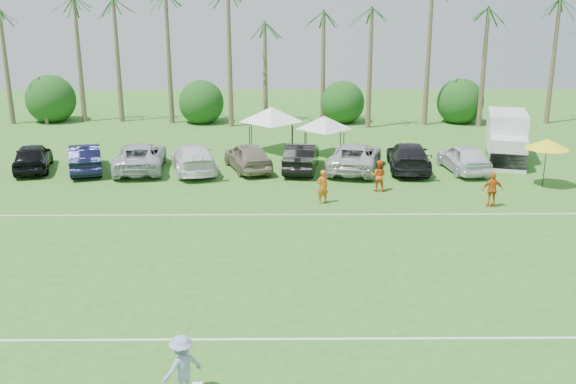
{
  "coord_description": "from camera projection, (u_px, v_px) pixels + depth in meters",
  "views": [
    {
      "loc": [
        0.85,
        -15.65,
        10.04
      ],
      "look_at": [
        1.11,
        12.52,
        1.6
      ],
      "focal_mm": 40.0,
      "sensor_mm": 36.0,
      "label": 1
    }
  ],
  "objects": [
    {
      "name": "palm_tree_5",
      "position": [
        271.0,
        22.0,
        51.87
      ],
      "size": [
        2.4,
        2.4,
        9.9
      ],
      "color": "brown",
      "rests_on": "ground"
    },
    {
      "name": "sideline_player_c",
      "position": [
        492.0,
        190.0,
        32.25
      ],
      "size": [
        1.06,
        0.46,
        1.79
      ],
      "primitive_type": "imported",
      "rotation": [
        0.0,
        0.0,
        3.16
      ],
      "color": "#D76117",
      "rests_on": "ground"
    },
    {
      "name": "palm_tree_8",
      "position": [
        431.0,
        33.0,
        52.24
      ],
      "size": [
        2.4,
        2.4,
        8.9
      ],
      "color": "brown",
      "rests_on": "ground"
    },
    {
      "name": "field_lines",
      "position": [
        261.0,
        263.0,
        25.53
      ],
      "size": [
        80.0,
        12.1,
        0.01
      ],
      "color": "white",
      "rests_on": "ground"
    },
    {
      "name": "parked_car_0",
      "position": [
        33.0,
        157.0,
        39.18
      ],
      "size": [
        3.15,
        5.34,
        1.71
      ],
      "primitive_type": "imported",
      "rotation": [
        0.0,
        0.0,
        3.38
      ],
      "color": "black",
      "rests_on": "ground"
    },
    {
      "name": "box_truck",
      "position": [
        507.0,
        136.0,
        41.22
      ],
      "size": [
        3.75,
        6.39,
        3.1
      ],
      "rotation": [
        0.0,
        0.0,
        -0.27
      ],
      "color": "silver",
      "rests_on": "ground"
    },
    {
      "name": "bush_tree_3",
      "position": [
        459.0,
        101.0,
        54.85
      ],
      "size": [
        4.0,
        4.0,
        4.0
      ],
      "color": "brown",
      "rests_on": "ground"
    },
    {
      "name": "parked_car_3",
      "position": [
        193.0,
        158.0,
        38.95
      ],
      "size": [
        3.73,
        6.28,
        1.71
      ],
      "primitive_type": "imported",
      "rotation": [
        0.0,
        0.0,
        3.38
      ],
      "color": "white",
      "rests_on": "ground"
    },
    {
      "name": "bush_tree_1",
      "position": [
        202.0,
        101.0,
        54.65
      ],
      "size": [
        4.0,
        4.0,
        4.0
      ],
      "color": "brown",
      "rests_on": "ground"
    },
    {
      "name": "palm_tree_7",
      "position": [
        371.0,
        0.0,
        51.45
      ],
      "size": [
        2.4,
        2.4,
        11.9
      ],
      "color": "brown",
      "rests_on": "ground"
    },
    {
      "name": "parked_car_1",
      "position": [
        85.0,
        158.0,
        38.99
      ],
      "size": [
        3.21,
        5.48,
        1.71
      ],
      "primitive_type": "imported",
      "rotation": [
        0.0,
        0.0,
        3.43
      ],
      "color": "black",
      "rests_on": "ground"
    },
    {
      "name": "palm_tree_6",
      "position": [
        321.0,
        11.0,
        51.66
      ],
      "size": [
        2.4,
        2.4,
        10.9
      ],
      "color": "brown",
      "rests_on": "ground"
    },
    {
      "name": "parked_car_5",
      "position": [
        301.0,
        157.0,
        39.21
      ],
      "size": [
        2.44,
        5.36,
        1.71
      ],
      "primitive_type": "imported",
      "rotation": [
        0.0,
        0.0,
        3.01
      ],
      "color": "black",
      "rests_on": "ground"
    },
    {
      "name": "parked_car_2",
      "position": [
        140.0,
        157.0,
        39.27
      ],
      "size": [
        3.45,
        6.4,
        1.71
      ],
      "primitive_type": "imported",
      "rotation": [
        0.0,
        0.0,
        3.25
      ],
      "color": "#B6B8BD",
      "rests_on": "ground"
    },
    {
      "name": "palm_tree_2",
      "position": [
        122.0,
        11.0,
        51.52
      ],
      "size": [
        2.4,
        2.4,
        10.9
      ],
      "color": "brown",
      "rests_on": "ground"
    },
    {
      "name": "bush_tree_0",
      "position": [
        49.0,
        101.0,
        54.54
      ],
      "size": [
        4.0,
        4.0,
        4.0
      ],
      "color": "brown",
      "rests_on": "ground"
    },
    {
      "name": "ground",
      "position": [
        252.0,
        376.0,
        17.86
      ],
      "size": [
        120.0,
        120.0,
        0.0
      ],
      "primitive_type": "plane",
      "color": "#316B20",
      "rests_on": "ground"
    },
    {
      "name": "sideline_player_a",
      "position": [
        322.0,
        187.0,
        32.82
      ],
      "size": [
        0.76,
        0.65,
        1.77
      ],
      "primitive_type": "imported",
      "rotation": [
        0.0,
        0.0,
        3.56
      ],
      "color": "#DE5D18",
      "rests_on": "ground"
    },
    {
      "name": "frisbee_player",
      "position": [
        182.0,
        367.0,
        16.68
      ],
      "size": [
        1.31,
        1.23,
        1.77
      ],
      "rotation": [
        0.0,
        0.0,
        3.81
      ],
      "color": "#909DCD",
      "rests_on": "ground"
    },
    {
      "name": "canopy_tent_left",
      "position": [
        271.0,
        107.0,
        43.63
      ],
      "size": [
        4.43,
        4.43,
        3.59
      ],
      "color": "black",
      "rests_on": "ground"
    },
    {
      "name": "sideline_player_b",
      "position": [
        379.0,
        176.0,
        34.97
      ],
      "size": [
        0.99,
        0.86,
        1.73
      ],
      "primitive_type": "imported",
      "rotation": [
        0.0,
        0.0,
        2.86
      ],
      "color": "#DB5718",
      "rests_on": "ground"
    },
    {
      "name": "palm_tree_10",
      "position": [
        555.0,
        11.0,
        51.83
      ],
      "size": [
        2.4,
        2.4,
        10.9
      ],
      "color": "brown",
      "rests_on": "ground"
    },
    {
      "name": "market_umbrella",
      "position": [
        547.0,
        144.0,
        35.36
      ],
      "size": [
        2.44,
        2.44,
        2.72
      ],
      "color": "black",
      "rests_on": "ground"
    },
    {
      "name": "parked_car_6",
      "position": [
        355.0,
        157.0,
        39.21
      ],
      "size": [
        4.15,
        6.62,
        1.71
      ],
      "primitive_type": "imported",
      "rotation": [
        0.0,
        0.0,
        2.91
      ],
      "color": "beige",
      "rests_on": "ground"
    },
    {
      "name": "palm_tree_1",
      "position": [
        61.0,
        22.0,
        51.72
      ],
      "size": [
        2.4,
        2.4,
        9.9
      ],
      "color": "brown",
      "rests_on": "ground"
    },
    {
      "name": "bush_tree_2",
      "position": [
        342.0,
        101.0,
        54.76
      ],
      "size": [
        4.0,
        4.0,
        4.0
      ],
      "color": "brown",
      "rests_on": "ground"
    },
    {
      "name": "palm_tree_4",
      "position": [
        222.0,
        33.0,
        52.08
      ],
      "size": [
        2.4,
        2.4,
        8.9
      ],
      "color": "brown",
      "rests_on": "ground"
    },
    {
      "name": "palm_tree_9",
      "position": [
        493.0,
        22.0,
        52.03
      ],
      "size": [
        2.4,
        2.4,
        9.9
      ],
      "color": "brown",
      "rests_on": "ground"
    },
    {
      "name": "parked_car_8",
      "position": [
        463.0,
        158.0,
        38.99
      ],
      "size": [
        2.5,
        5.18,
        1.71
      ],
      "primitive_type": "imported",
      "rotation": [
        0.0,
        0.0,
        3.24
      ],
      "color": "silver",
      "rests_on": "ground"
    },
    {
      "name": "palm_tree_0",
      "position": [
        0.0,
        33.0,
        51.92
      ],
      "size": [
        2.4,
        2.4,
        8.9
      ],
      "color": "brown",
      "rests_on": "ground"
    },
    {
      "name": "parked_car_4",
      "position": [
        248.0,
        156.0,
        39.3
      ],
      "size": [
        3.54,
        5.39,
        1.71
      ],
      "primitive_type": "imported",
      "rotation": [
        0.0,
        0.0,
        3.48
      ],
      "color": "gray",
      "rests_on": "ground"
    },
    {
      "name": "palm_tree_3",
      "position": [
        171.0,
        0.0,
        51.31
      ],
      "size": [
        2.4,
        2.4,
        11.9
      ],
      "color": "brown",
      "rests_on": "ground"
    },
    {
      "name": "canopy_tent_right",
      "position": [
        324.0,
        116.0,
        42.62
      ],
      "size": [
        3.83,
        3.83,
        3.1
      ],
      "color": "black",
      "rests_on": "ground"
    },
    {
      "name": "parked_car_7",
      "position": [
        408.0,
        157.0,
        39.3
      ],
      "size": [
        2.91,
        6.07,
        1.71
      ],
      "primitive_type": "imported",
      "rotation": [
        0.0,
        0.0,
        3.05
      ],
      "color": "black",
      "rests_on": "ground"
    }
  ]
}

